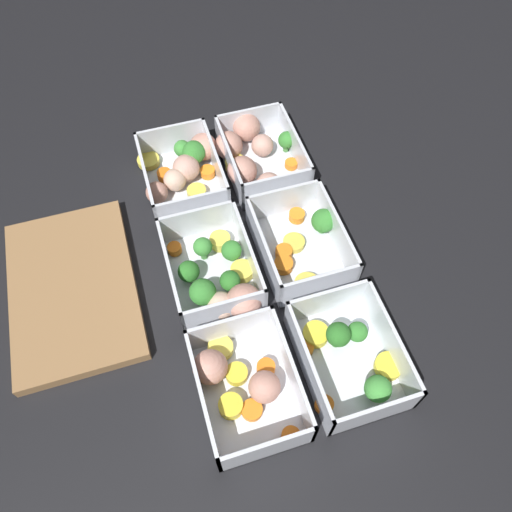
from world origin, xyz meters
TOP-DOWN VIEW (x-y plane):
  - ground_plane at (0.00, 0.00)m, footprint 4.00×4.00m
  - container_near_left at (-0.19, -0.07)m, footprint 0.17×0.14m
  - container_near_center at (0.00, -0.08)m, footprint 0.17×0.13m
  - container_near_right at (0.20, -0.06)m, footprint 0.19×0.15m
  - container_far_left at (-0.18, 0.08)m, footprint 0.18×0.13m
  - container_far_center at (-0.02, 0.06)m, footprint 0.19×0.13m
  - container_far_right at (0.20, 0.06)m, footprint 0.18×0.16m
  - cutting_board at (0.03, 0.27)m, footprint 0.28×0.18m

SIDE VIEW (x-z plane):
  - ground_plane at x=0.00m, z-range 0.00..0.00m
  - cutting_board at x=0.03m, z-range 0.00..0.02m
  - container_near_center at x=0.00m, z-range -0.01..0.05m
  - container_far_left at x=-0.18m, z-range -0.01..0.05m
  - container_near_left at x=-0.19m, z-range -0.01..0.05m
  - container_far_right at x=0.20m, z-range -0.01..0.05m
  - container_far_center at x=-0.02m, z-range -0.01..0.06m
  - container_near_right at x=0.20m, z-range -0.01..0.06m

